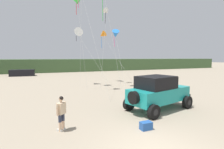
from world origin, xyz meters
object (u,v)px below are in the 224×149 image
Objects in this scene: kite_purple_stunt at (116,34)px; kite_pink_ribbon at (106,12)px; kite_red_delta at (77,2)px; kite_green_box at (77,33)px; kite_blue_swept at (102,35)px; jeep at (158,92)px; cooler_box at (146,126)px; person_watching at (61,111)px; distant_sedan at (22,73)px.

kite_pink_ribbon is (-0.29, 2.24, 3.08)m from kite_purple_stunt.
kite_red_delta reaches higher than kite_purple_stunt.
kite_pink_ribbon reaches higher than kite_green_box.
kite_blue_swept reaches higher than kite_purple_stunt.
cooler_box is (-2.55, -2.49, -1.01)m from jeep.
kite_blue_swept reaches higher than person_watching.
kite_green_box reaches higher than kite_blue_swept.
kite_blue_swept is 3.57m from kite_pink_ribbon.
kite_red_delta is at bearing -61.00° from distant_sedan.
person_watching is 2.98× the size of cooler_box.
distant_sedan is 0.43× the size of kite_pink_ribbon.
kite_pink_ribbon is (0.66, 11.78, 8.02)m from jeep.
kite_pink_ribbon reaches higher than kite_purple_stunt.
kite_purple_stunt is (4.07, -1.55, -3.66)m from kite_red_delta.
kite_blue_swept is at bearing -43.89° from distant_sedan.
distant_sedan is at bearing 124.04° from kite_purple_stunt.
cooler_box is at bearing -71.23° from distant_sedan.
kite_red_delta reaches higher than kite_green_box.
kite_red_delta is (3.22, 12.20, 8.87)m from person_watching.
kite_pink_ribbon is at bearing -14.16° from kite_green_box.
kite_green_box is (-2.90, 12.68, 5.29)m from jeep.
cooler_box is (3.79, -1.39, -0.75)m from person_watching.
cooler_box is 17.20m from kite_pink_ribbon.
jeep is 14.27m from kite_pink_ribbon.
distant_sedan is 18.08m from kite_blue_swept.
person_watching is 15.25m from kite_green_box.
cooler_box is 30.32m from distant_sedan.
distant_sedan is 0.40× the size of kite_red_delta.
person_watching is at bearing -104.00° from kite_green_box.
person_watching is 0.16× the size of kite_red_delta.
kite_red_delta is 1.44× the size of kite_blue_swept.
kite_red_delta reaches higher than kite_blue_swept.
kite_red_delta reaches higher than kite_pink_ribbon.
kite_green_box is at bearing 76.00° from person_watching.
kite_purple_stunt is 4.71m from kite_blue_swept.
jeep reaches higher than cooler_box.
kite_green_box is (0.22, 1.59, -3.32)m from kite_red_delta.
distant_sedan is 0.58× the size of kite_blue_swept.
person_watching is 28.16m from distant_sedan.
kite_red_delta is at bearing -142.28° from kite_blue_swept.
kite_green_box reaches higher than cooler_box.
jeep is 28.77m from distant_sedan.
cooler_box is 0.05× the size of kite_red_delta.
cooler_box is at bearing -135.65° from jeep.
kite_red_delta is at bearing -169.68° from kite_pink_ribbon.
person_watching is 13.91m from kite_purple_stunt.
cooler_box is 0.08× the size of kite_blue_swept.
person_watching is at bearing -124.40° from kite_purple_stunt.
jeep is 1.19× the size of distant_sedan.
kite_pink_ribbon is at bearing 86.81° from jeep.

